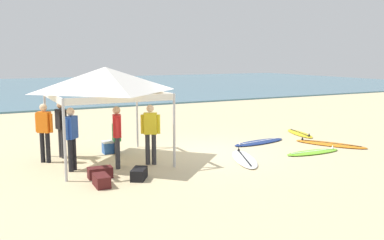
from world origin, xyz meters
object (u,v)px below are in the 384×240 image
Objects in this scene: surfboard_navy at (259,142)px; canopy_tent at (105,80)px; surfboard_orange at (330,144)px; person_red at (117,133)px; person_blue at (71,135)px; person_black at (61,125)px; gear_bag_on_sand at (139,174)px; surfboard_yellow at (300,133)px; surfboard_white at (244,159)px; person_orange at (44,129)px; surfboard_lime at (313,152)px; person_yellow at (151,130)px; gear_bag_by_pole at (100,173)px; gear_bag_near_tent at (101,181)px; cooler_box at (111,147)px; person_green at (117,134)px.

canopy_tent is at bearing -178.68° from surfboard_navy.
surfboard_orange is 1.45× the size of person_red.
surfboard_orange is at bearing -4.88° from person_blue.
surfboard_orange is 8.96m from person_black.
gear_bag_on_sand is at bearing -173.39° from surfboard_orange.
person_red is (-7.90, -1.59, 0.95)m from surfboard_yellow.
gear_bag_on_sand is (-3.47, -0.45, 0.10)m from surfboard_white.
surfboard_navy is 5.64m from person_red.
person_red is at bearing -43.40° from person_orange.
gear_bag_on_sand is (-5.33, -2.25, 0.10)m from surfboard_navy.
person_orange is (-5.27, 2.41, 0.95)m from surfboard_white.
gear_bag_on_sand is at bearing -178.28° from surfboard_lime.
canopy_tent reaches higher than person_red.
person_yellow is 0.96m from person_red.
surfboard_lime is (6.10, -1.95, -2.35)m from canopy_tent.
person_red reaches higher than gear_bag_by_pole.
canopy_tent is at bearing 93.14° from person_red.
person_yellow is (-6.94, -1.64, 0.95)m from surfboard_yellow.
person_blue is at bearing 175.12° from surfboard_orange.
gear_bag_on_sand is at bearing -85.06° from canopy_tent.
surfboard_orange and surfboard_navy have the same top height.
surfboard_white is 4.31m from gear_bag_by_pole.
surfboard_white is 1.37× the size of person_blue.
person_orange is (-2.62, 1.62, 0.00)m from person_yellow.
person_yellow is (-2.66, 0.79, 0.95)m from surfboard_white.
person_red is 1.86m from gear_bag_near_tent.
cooler_box is (0.36, 1.88, -0.79)m from person_red.
person_yellow reaches higher than cooler_box.
gear_bag_by_pole is at bearing -80.78° from person_black.
surfboard_yellow is (0.44, 2.03, 0.00)m from surfboard_orange.
person_orange is at bearing 105.11° from gear_bag_near_tent.
canopy_tent is 1.79× the size of person_blue.
person_orange is at bearing 175.11° from surfboard_navy.
surfboard_orange is at bearing -12.44° from person_orange.
person_yellow reaches higher than gear_bag_near_tent.
cooler_box is at bearing 169.77° from surfboard_navy.
gear_bag_on_sand is at bearing -123.44° from person_yellow.
person_red reaches higher than cooler_box.
gear_bag_by_pole is (0.43, -2.66, -0.85)m from person_black.
person_orange reaches higher than surfboard_lime.
surfboard_lime is at bearing -6.38° from surfboard_white.
person_yellow reaches higher than gear_bag_on_sand.
surfboard_lime and surfboard_yellow have the same top height.
surfboard_orange is 8.71m from person_blue.
person_yellow is 1.00× the size of person_black.
surfboard_yellow is (1.85, 2.70, 0.00)m from surfboard_lime.
person_green is (-0.49, 1.60, -0.33)m from person_yellow.
cooler_box is at bearing 161.88° from surfboard_orange.
gear_bag_near_tent reaches higher than surfboard_yellow.
surfboard_lime is 0.86× the size of surfboard_navy.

